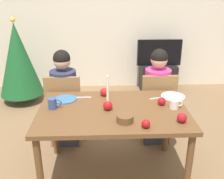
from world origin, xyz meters
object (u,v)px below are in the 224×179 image
(tv, at_px, (159,53))
(plate_right, at_px, (173,96))
(plate_left, at_px, (65,99))
(chair_left, at_px, (65,105))
(tv_stand, at_px, (158,78))
(apple_by_right_mug, at_px, (104,92))
(bowl_walnuts, at_px, (125,118))
(chair_right, at_px, (157,104))
(dining_table, at_px, (113,117))
(apple_near_candle, at_px, (162,101))
(mug_right, at_px, (174,104))
(apple_by_left_plate, at_px, (182,118))
(christmas_tree, at_px, (18,59))
(apple_far_edge, at_px, (146,124))
(candle_centerpiece, at_px, (108,103))
(person_right_child, at_px, (156,98))
(mug_left, at_px, (53,103))
(person_left_child, at_px, (65,100))

(tv, relative_size, plate_right, 3.21)
(plate_left, bearing_deg, plate_right, 1.44)
(chair_left, distance_m, plate_left, 0.45)
(tv_stand, height_order, apple_by_right_mug, apple_by_right_mug)
(bowl_walnuts, bearing_deg, chair_right, 61.61)
(dining_table, height_order, apple_near_candle, apple_near_candle)
(plate_left, height_order, apple_near_candle, apple_near_candle)
(dining_table, xyz_separation_m, chair_left, (-0.54, 0.61, -0.15))
(dining_table, bearing_deg, mug_right, -0.13)
(apple_by_left_plate, bearing_deg, mug_right, 88.30)
(apple_by_left_plate, bearing_deg, christmas_tree, 132.64)
(christmas_tree, bearing_deg, apple_near_candle, -43.79)
(chair_right, distance_m, plate_right, 0.43)
(tv_stand, distance_m, plate_left, 2.55)
(apple_by_right_mug, bearing_deg, apple_near_candle, -24.07)
(apple_by_left_plate, bearing_deg, plate_right, 83.02)
(tv_stand, bearing_deg, plate_left, -124.23)
(apple_far_edge, bearing_deg, apple_by_right_mug, 116.07)
(dining_table, xyz_separation_m, candle_centerpiece, (-0.05, -0.01, 0.15))
(plate_right, distance_m, apple_near_candle, 0.25)
(dining_table, bearing_deg, person_right_child, 49.16)
(mug_left, bearing_deg, plate_left, 65.75)
(bowl_walnuts, xyz_separation_m, apple_far_edge, (0.16, -0.11, 0.01))
(person_left_child, relative_size, mug_left, 9.15)
(mug_right, bearing_deg, tv_stand, 81.44)
(tv_stand, relative_size, apple_far_edge, 8.63)
(tv_stand, relative_size, apple_near_candle, 8.15)
(person_left_child, distance_m, plate_left, 0.45)
(apple_far_edge, bearing_deg, bowl_walnuts, 146.96)
(tv, bearing_deg, candle_centerpiece, -112.92)
(chair_left, relative_size, apple_by_left_plate, 10.48)
(candle_centerpiece, bearing_deg, plate_right, 21.73)
(person_left_child, bearing_deg, chair_left, -90.00)
(chair_left, relative_size, apple_near_candle, 11.46)
(chair_left, xyz_separation_m, mug_right, (1.13, -0.61, 0.28))
(chair_right, height_order, apple_far_edge, chair_right)
(person_right_child, relative_size, plate_left, 5.09)
(person_left_child, distance_m, mug_right, 1.31)
(plate_right, distance_m, mug_left, 1.23)
(person_left_child, distance_m, mug_left, 0.64)
(plate_left, distance_m, mug_right, 1.08)
(christmas_tree, distance_m, apple_by_right_mug, 2.08)
(person_right_child, relative_size, christmas_tree, 0.85)
(chair_right, height_order, apple_by_left_plate, chair_right)
(person_left_child, distance_m, bowl_walnuts, 1.11)
(dining_table, distance_m, apple_by_right_mug, 0.36)
(christmas_tree, relative_size, apple_by_left_plate, 16.11)
(mug_left, xyz_separation_m, apple_by_left_plate, (1.14, -0.31, -0.01))
(apple_near_candle, height_order, apple_far_edge, apple_near_candle)
(candle_centerpiece, distance_m, apple_by_left_plate, 0.68)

